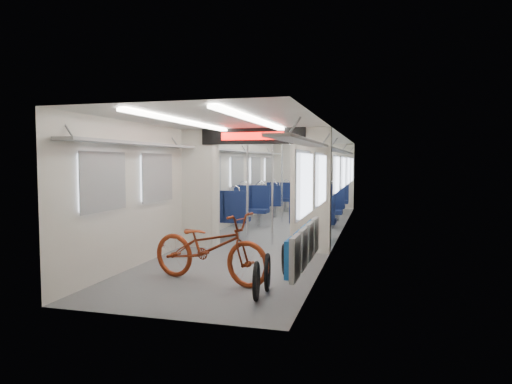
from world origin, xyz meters
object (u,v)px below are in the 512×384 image
Objects in this scene: seat_bay_far_left at (273,197)px; stanchion_near_right at (272,188)px; flip_bench at (304,245)px; stanchion_near_left at (247,188)px; stanchion_far_right at (305,181)px; bike_hoop_b at (267,274)px; bicycle at (210,247)px; seat_bay_near_left at (239,207)px; stanchion_far_left at (282,181)px; bike_hoop_c at (284,261)px; bike_hoop_a at (256,283)px; seat_bay_far_right at (332,200)px; seat_bay_near_right at (319,208)px.

stanchion_near_right is at bearing -77.34° from seat_bay_far_left.
seat_bay_far_left is at bearing 105.64° from flip_bench.
stanchion_near_left and stanchion_far_right have the same top height.
bicycle is at bearing 164.54° from bike_hoop_b.
stanchion_far_left reaches higher than seat_bay_near_left.
stanchion_far_right is at bearing 79.69° from stanchion_near_left.
bike_hoop_a is at bearing -92.99° from bike_hoop_c.
stanchion_far_left is at bearing -128.98° from seat_bay_far_right.
seat_bay_near_left is 1.15× the size of seat_bay_far_left.
bicycle is 0.89× the size of flip_bench.
stanchion_near_left reaches higher than seat_bay_near_right.
stanchion_far_left is (-0.52, 3.42, 0.00)m from stanchion_near_right.
stanchion_far_left is at bearing -69.87° from seat_bay_far_left.
stanchion_near_right is at bearing 101.95° from bike_hoop_b.
bike_hoop_c is at bearing 87.01° from bike_hoop_a.
bike_hoop_a is 0.21× the size of stanchion_far_right.
flip_bench is 1.08× the size of seat_bay_far_right.
stanchion_near_left reaches higher than bike_hoop_b.
bike_hoop_a is 1.05× the size of bike_hoop_c.
seat_bay_near_right is (0.02, 5.04, 0.35)m from bike_hoop_b.
stanchion_near_left reaches higher than seat_bay_far_right.
flip_bench is at bearing -84.98° from seat_bay_near_right.
seat_bay_near_left reaches higher than bicycle.
stanchion_far_left is (-0.06, 3.63, 0.00)m from stanchion_near_left.
seat_bay_far_left reaches higher than seat_bay_far_right.
stanchion_far_left is (-1.17, 7.10, 0.93)m from bike_hoop_a.
bicycle reaches higher than bike_hoop_a.
bicycle is at bearing -93.27° from stanchion_far_right.
flip_bench is 0.91× the size of stanchion_near_right.
seat_bay_near_right is at bearing 68.54° from stanchion_near_right.
stanchion_near_right is at bearing -92.76° from stanchion_far_right.
seat_bay_far_right reaches higher than bicycle.
bike_hoop_a is at bearing -80.63° from stanchion_far_left.
seat_bay_far_right is at bearing 72.81° from stanchion_far_right.
bicycle is 0.96× the size of seat_bay_far_right.
bicycle is at bearing -96.50° from seat_bay_far_right.
stanchion_far_right reaches higher than bike_hoop_c.
seat_bay_near_left reaches higher than seat_bay_far_left.
bike_hoop_b is at bearing -69.30° from stanchion_near_left.
seat_bay_far_left is (-2.29, 8.18, -0.05)m from flip_bench.
stanchion_far_right reaches higher than seat_bay_near_right.
bike_hoop_a is 0.21× the size of seat_bay_near_right.
seat_bay_near_left reaches higher than seat_bay_far_right.
bicycle is at bearing 141.79° from bike_hoop_a.
seat_bay_far_right is at bearing 61.13° from seat_bay_near_left.
seat_bay_far_right is 0.85× the size of stanchion_near_right.
stanchion_far_right reaches higher than seat_bay_far_left.
flip_bench is 0.90× the size of seat_bay_near_right.
seat_bay_near_right is 1.57m from stanchion_far_right.
bike_hoop_b is 0.22× the size of stanchion_far_right.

